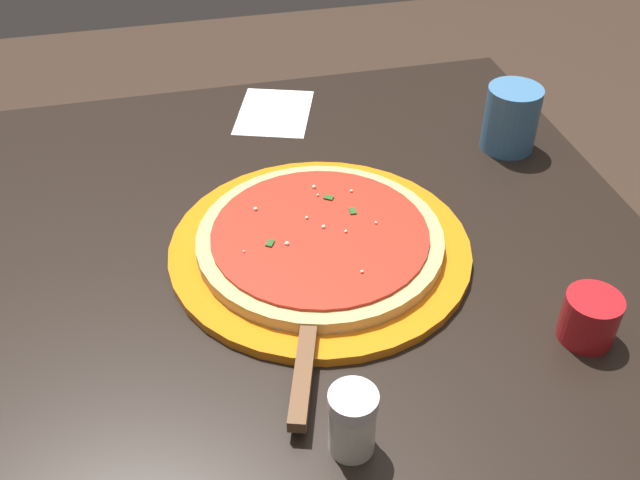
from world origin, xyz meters
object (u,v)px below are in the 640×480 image
object	(u,v)px
pizza	(320,239)
cup_small_sauce	(590,318)
napkin_folded_right	(274,113)
parmesan_shaker	(351,421)
serving_plate	(320,249)
cup_tall_drink	(511,118)
pizza_server	(307,346)

from	to	relation	value
pizza	cup_small_sauce	distance (m)	0.32
napkin_folded_right	parmesan_shaker	xyz separation A→B (m)	(-0.05, -0.63, 0.04)
napkin_folded_right	parmesan_shaker	world-z (taller)	parmesan_shaker
serving_plate	pizza	world-z (taller)	pizza
cup_small_sauce	parmesan_shaker	distance (m)	0.30
serving_plate	napkin_folded_right	world-z (taller)	serving_plate
pizza	cup_tall_drink	xyz separation A→B (m)	(0.33, 0.17, 0.03)
napkin_folded_right	parmesan_shaker	size ratio (longest dim) A/B	2.03
serving_plate	pizza	bearing A→B (deg)	93.66
serving_plate	parmesan_shaker	xyz separation A→B (m)	(-0.04, -0.28, 0.03)
napkin_folded_right	pizza_server	bearing A→B (deg)	-96.77
pizza	napkin_folded_right	distance (m)	0.35
napkin_folded_right	cup_tall_drink	bearing A→B (deg)	-29.18
serving_plate	cup_tall_drink	xyz separation A→B (m)	(0.33, 0.17, 0.04)
serving_plate	pizza	xyz separation A→B (m)	(-0.00, 0.00, 0.02)
pizza_server	cup_tall_drink	size ratio (longest dim) A/B	2.32
cup_tall_drink	napkin_folded_right	xyz separation A→B (m)	(-0.32, 0.18, -0.05)
serving_plate	napkin_folded_right	size ratio (longest dim) A/B	2.47
cup_tall_drink	cup_small_sauce	xyz separation A→B (m)	(-0.08, -0.38, -0.02)
pizza_server	cup_small_sauce	bearing A→B (deg)	-7.58
pizza	cup_tall_drink	distance (m)	0.37
cup_small_sauce	pizza_server	bearing A→B (deg)	172.42
pizza_server	pizza	bearing A→B (deg)	72.07
pizza_server	cup_small_sauce	size ratio (longest dim) A/B	3.67
pizza	cup_small_sauce	size ratio (longest dim) A/B	4.97
serving_plate	pizza	distance (m)	0.02
pizza_server	cup_tall_drink	distance (m)	0.51
pizza_server	cup_tall_drink	world-z (taller)	cup_tall_drink
pizza	pizza_server	bearing A→B (deg)	-107.93
napkin_folded_right	parmesan_shaker	bearing A→B (deg)	-94.15
cup_tall_drink	napkin_folded_right	size ratio (longest dim) A/B	0.64
serving_plate	parmesan_shaker	distance (m)	0.28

